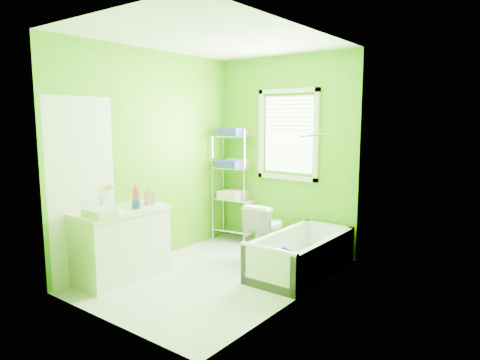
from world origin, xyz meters
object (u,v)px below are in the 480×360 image
Objects in this scene: bathtub at (300,260)px; toilet at (266,228)px; vanity at (121,241)px; wire_shelf_unit at (235,172)px.

toilet reaches higher than bathtub.
bathtub is 0.83m from toilet.
bathtub is 2.14× the size of toilet.
vanity is 0.64× the size of wire_shelf_unit.
toilet is at bearing 152.27° from bathtub.
bathtub is 2.03m from vanity.
toilet is 1.89m from vanity.
wire_shelf_unit is at bearing 155.79° from bathtub.
wire_shelf_unit is (-1.46, 0.66, 0.85)m from bathtub.
toilet is at bearing 65.14° from vanity.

